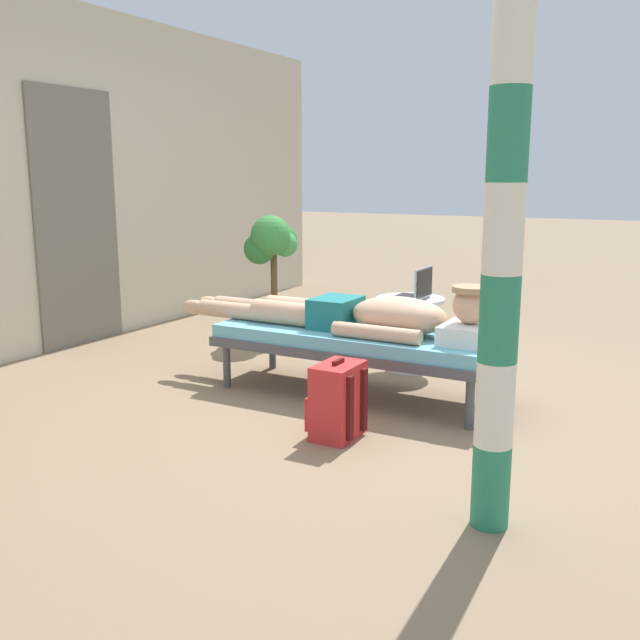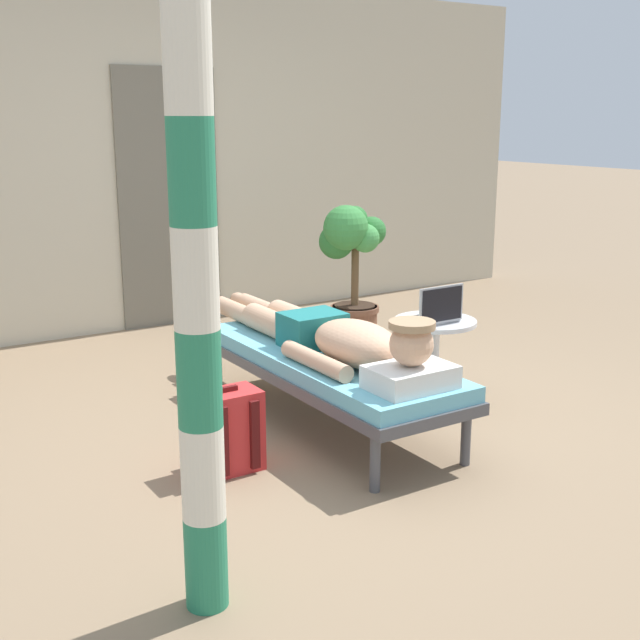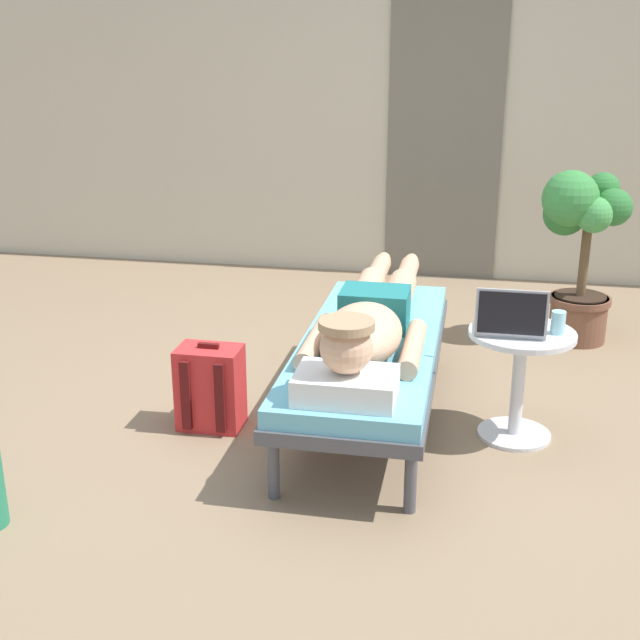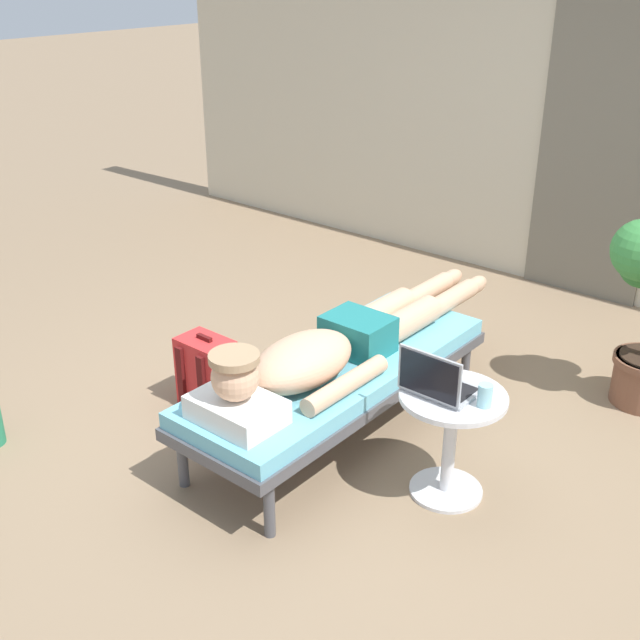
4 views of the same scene
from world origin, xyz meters
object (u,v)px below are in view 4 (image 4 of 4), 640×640
lounge_chair (338,374)px  side_table (451,427)px  person_reclining (333,347)px  backpack (207,373)px  laptop (436,383)px  drink_glass (485,395)px

lounge_chair → side_table: size_ratio=3.50×
person_reclining → backpack: bearing=-165.3°
lounge_chair → backpack: 0.78m
lounge_chair → laptop: size_ratio=5.90×
laptop → backpack: laptop is taller
person_reclining → backpack: person_reclining is taller
lounge_chair → person_reclining: person_reclining is taller
laptop → backpack: (-1.37, -0.11, -0.39)m
person_reclining → drink_glass: (0.85, -0.03, 0.06)m
person_reclining → laptop: (0.64, -0.08, 0.06)m
lounge_chair → drink_glass: size_ratio=17.64×
person_reclining → drink_glass: person_reclining is taller
drink_glass → person_reclining: bearing=178.3°
side_table → drink_glass: bearing=-0.1°
laptop → side_table: bearing=40.5°
person_reclining → drink_glass: bearing=-1.7°
person_reclining → side_table: person_reclining is taller
person_reclining → laptop: size_ratio=7.00×
lounge_chair → person_reclining: size_ratio=0.84×
person_reclining → backpack: size_ratio=5.12×
side_table → backpack: bearing=-173.4°
side_table → backpack: (-1.43, -0.17, -0.16)m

